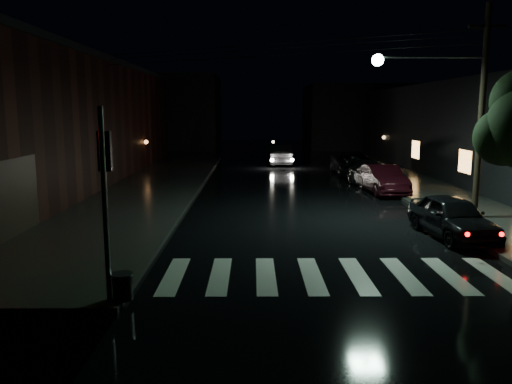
{
  "coord_description": "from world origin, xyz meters",
  "views": [
    {
      "loc": [
        0.86,
        -11.97,
        4.27
      ],
      "look_at": [
        0.97,
        4.23,
        1.6
      ],
      "focal_mm": 35.0,
      "sensor_mm": 36.0,
      "label": 1
    }
  ],
  "objects_px": {
    "parked_car_c": "(374,175)",
    "oncoming_car": "(280,155)",
    "parked_car_a": "(452,217)",
    "parked_car_b": "(383,179)",
    "parked_car_d": "(355,164)"
  },
  "relations": [
    {
      "from": "parked_car_d",
      "to": "oncoming_car",
      "type": "height_order",
      "value": "oncoming_car"
    },
    {
      "from": "parked_car_c",
      "to": "oncoming_car",
      "type": "height_order",
      "value": "oncoming_car"
    },
    {
      "from": "parked_car_a",
      "to": "parked_car_d",
      "type": "xyz_separation_m",
      "value": [
        0.0,
        16.33,
        0.06
      ]
    },
    {
      "from": "parked_car_a",
      "to": "parked_car_d",
      "type": "distance_m",
      "value": 16.33
    },
    {
      "from": "parked_car_d",
      "to": "oncoming_car",
      "type": "bearing_deg",
      "value": 126.3
    },
    {
      "from": "parked_car_a",
      "to": "parked_car_c",
      "type": "xyz_separation_m",
      "value": [
        0.0,
        10.88,
        -0.01
      ]
    },
    {
      "from": "parked_car_b",
      "to": "oncoming_car",
      "type": "height_order",
      "value": "oncoming_car"
    },
    {
      "from": "parked_car_b",
      "to": "parked_car_a",
      "type": "bearing_deg",
      "value": -93.34
    },
    {
      "from": "parked_car_b",
      "to": "parked_car_d",
      "type": "relative_size",
      "value": 0.8
    },
    {
      "from": "parked_car_a",
      "to": "parked_car_b",
      "type": "height_order",
      "value": "parked_car_b"
    },
    {
      "from": "parked_car_c",
      "to": "parked_car_d",
      "type": "xyz_separation_m",
      "value": [
        0.0,
        5.44,
        0.07
      ]
    },
    {
      "from": "parked_car_a",
      "to": "parked_car_b",
      "type": "bearing_deg",
      "value": 84.15
    },
    {
      "from": "oncoming_car",
      "to": "parked_car_a",
      "type": "bearing_deg",
      "value": 100.86
    },
    {
      "from": "parked_car_c",
      "to": "oncoming_car",
      "type": "distance_m",
      "value": 12.78
    },
    {
      "from": "parked_car_a",
      "to": "parked_car_d",
      "type": "bearing_deg",
      "value": 84.15
    }
  ]
}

